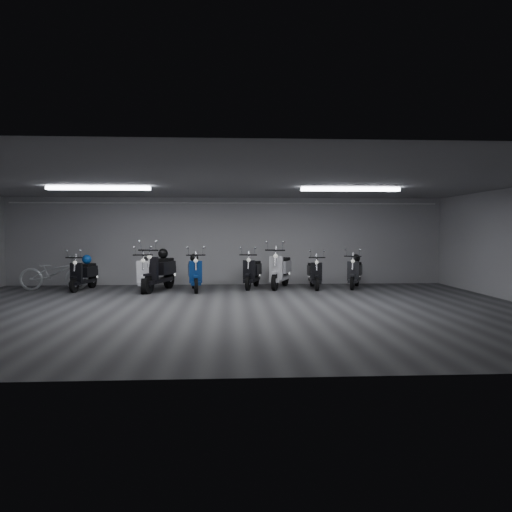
{
  "coord_description": "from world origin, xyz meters",
  "views": [
    {
      "loc": [
        0.06,
        -10.6,
        1.74
      ],
      "look_at": [
        0.79,
        2.5,
        1.05
      ],
      "focal_mm": 33.9,
      "sensor_mm": 36.0,
      "label": 1
    }
  ],
  "objects": [
    {
      "name": "scooter_1",
      "position": [
        -4.19,
        3.67,
        0.61
      ],
      "size": [
        0.83,
        1.71,
        1.22
      ],
      "primitive_type": null,
      "rotation": [
        0.0,
        0.0,
        -0.18
      ],
      "color": "black",
      "rests_on": "floor"
    },
    {
      "name": "scooter_4",
      "position": [
        -0.93,
        3.34,
        0.66
      ],
      "size": [
        0.81,
        1.83,
        1.32
      ],
      "primitive_type": null,
      "rotation": [
        0.0,
        0.0,
        0.12
      ],
      "color": "navy",
      "rests_on": "floor"
    },
    {
      "name": "ceiling",
      "position": [
        0.0,
        0.0,
        2.8
      ],
      "size": [
        14.0,
        10.0,
        0.01
      ],
      "primitive_type": "cube",
      "color": "slate",
      "rests_on": "ground"
    },
    {
      "name": "helmet_2",
      "position": [
        3.94,
        3.97,
        0.89
      ],
      "size": [
        0.26,
        0.26,
        0.26
      ],
      "primitive_type": "sphere",
      "color": "black",
      "rests_on": "scooter_9"
    },
    {
      "name": "scooter_8",
      "position": [
        2.61,
        3.68,
        0.6
      ],
      "size": [
        0.6,
        1.63,
        1.2
      ],
      "primitive_type": null,
      "rotation": [
        0.0,
        0.0,
        -0.04
      ],
      "color": "black",
      "rests_on": "floor"
    },
    {
      "name": "scooter_5",
      "position": [
        0.75,
        3.86,
        0.65
      ],
      "size": [
        1.01,
        1.82,
        1.29
      ],
      "primitive_type": null,
      "rotation": [
        0.0,
        0.0,
        -0.26
      ],
      "color": "black",
      "rests_on": "floor"
    },
    {
      "name": "fluor_strip_right",
      "position": [
        3.0,
        1.0,
        2.74
      ],
      "size": [
        2.4,
        0.18,
        0.08
      ],
      "primitive_type": "cube",
      "color": "white",
      "rests_on": "ceiling"
    },
    {
      "name": "helmet_1",
      "position": [
        -4.15,
        3.9,
        0.89
      ],
      "size": [
        0.27,
        0.27,
        0.27
      ],
      "primitive_type": "sphere",
      "color": "#0E439D",
      "rests_on": "scooter_1"
    },
    {
      "name": "scooter_6",
      "position": [
        1.6,
        3.86,
        0.73
      ],
      "size": [
        1.28,
        2.07,
        1.46
      ],
      "primitive_type": null,
      "rotation": [
        0.0,
        0.0,
        -0.35
      ],
      "color": "silver",
      "rests_on": "floor"
    },
    {
      "name": "scooter_9",
      "position": [
        3.85,
        3.75,
        0.62
      ],
      "size": [
        1.13,
        1.74,
        1.23
      ],
      "primitive_type": null,
      "rotation": [
        0.0,
        0.0,
        -0.38
      ],
      "color": "black",
      "rests_on": "floor"
    },
    {
      "name": "bicycle",
      "position": [
        -5.06,
        3.77,
        0.62
      ],
      "size": [
        1.97,
        0.81,
        1.25
      ],
      "primitive_type": "imported",
      "rotation": [
        0.0,
        0.0,
        1.64
      ],
      "color": "silver",
      "rests_on": "floor"
    },
    {
      "name": "scooter_2",
      "position": [
        -2.36,
        3.33,
        0.67
      ],
      "size": [
        0.77,
        1.84,
        1.33
      ],
      "primitive_type": null,
      "rotation": [
        0.0,
        0.0,
        0.1
      ],
      "color": "white",
      "rests_on": "floor"
    },
    {
      "name": "back_wall",
      "position": [
        0.0,
        5.0,
        1.4
      ],
      "size": [
        14.0,
        0.01,
        2.8
      ],
      "primitive_type": "cube",
      "color": "#A6A6A8",
      "rests_on": "ground"
    },
    {
      "name": "helmet_3",
      "position": [
        -0.96,
        3.58,
        0.94
      ],
      "size": [
        0.25,
        0.25,
        0.25
      ],
      "primitive_type": "sphere",
      "color": "black",
      "rests_on": "scooter_4"
    },
    {
      "name": "helmet_0",
      "position": [
        -1.88,
        3.64,
        1.07
      ],
      "size": [
        0.29,
        0.29,
        0.29
      ],
      "primitive_type": "sphere",
      "color": "black",
      "rests_on": "scooter_3"
    },
    {
      "name": "front_wall",
      "position": [
        0.0,
        -5.0,
        1.4
      ],
      "size": [
        14.0,
        0.01,
        2.8
      ],
      "primitive_type": "cube",
      "color": "#A6A6A8",
      "rests_on": "ground"
    },
    {
      "name": "floor",
      "position": [
        0.0,
        0.0,
        -0.01
      ],
      "size": [
        14.0,
        10.0,
        0.01
      ],
      "primitive_type": "cube",
      "color": "#3B3B3E",
      "rests_on": "ground"
    },
    {
      "name": "scooter_3",
      "position": [
        -1.96,
        3.37,
        0.75
      ],
      "size": [
        1.25,
        2.11,
        1.49
      ],
      "primitive_type": null,
      "rotation": [
        0.0,
        0.0,
        -0.31
      ],
      "color": "black",
      "rests_on": "floor"
    },
    {
      "name": "conduit",
      "position": [
        0.0,
        4.92,
        2.62
      ],
      "size": [
        13.6,
        0.05,
        0.05
      ],
      "primitive_type": "cylinder",
      "rotation": [
        0.0,
        1.57,
        0.0
      ],
      "color": "white",
      "rests_on": "back_wall"
    },
    {
      "name": "fluor_strip_left",
      "position": [
        -3.0,
        1.0,
        2.74
      ],
      "size": [
        2.4,
        0.18,
        0.08
      ],
      "primitive_type": "cube",
      "color": "white",
      "rests_on": "ceiling"
    }
  ]
}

